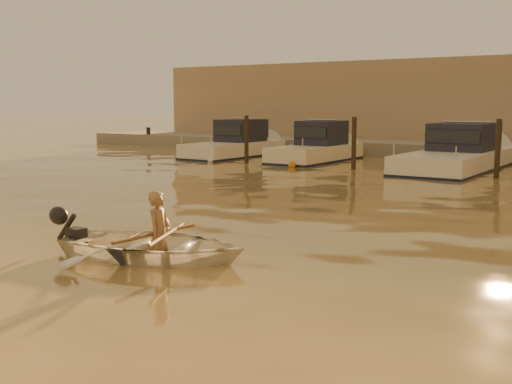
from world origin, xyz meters
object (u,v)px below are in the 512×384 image
Objects in this scene: moored_boat_1 at (316,147)px; moored_boat_0 at (234,143)px; dinghy at (154,246)px; person at (159,234)px; moored_boat_2 at (458,153)px.

moored_boat_0 is at bearing 180.00° from moored_boat_1.
dinghy is 0.51× the size of moored_boat_1.
dinghy is 0.47× the size of moored_boat_0.
person is 20.17m from moored_boat_0.
moored_boat_0 is 1.09× the size of moored_boat_1.
person is at bearing -57.72° from moored_boat_0.
person is 18.21m from moored_boat_1.
dinghy is 17.08m from moored_boat_2.
person is 0.21× the size of moored_boat_0.
moored_boat_0 is at bearing 17.66° from person.
moored_boat_0 and moored_boat_2 have the same top height.
moored_boat_2 reaches higher than dinghy.
moored_boat_0 and moored_boat_1 have the same top height.
moored_boat_1 reaches higher than person.
moored_boat_0 is 4.38m from moored_boat_1.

